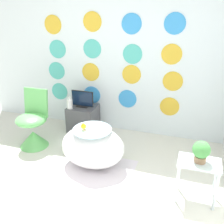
# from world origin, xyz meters

# --- Properties ---
(ground_plane) EXTENTS (12.00, 12.00, 0.00)m
(ground_plane) POSITION_xyz_m (0.00, 0.00, 0.00)
(ground_plane) COLOR silver
(wall_back_dotted) EXTENTS (4.63, 0.05, 2.60)m
(wall_back_dotted) POSITION_xyz_m (-0.00, 2.17, 1.30)
(wall_back_dotted) COLOR white
(wall_back_dotted) RESTS_ON ground_plane
(rug) EXTENTS (1.01, 0.84, 0.01)m
(rug) POSITION_xyz_m (0.18, 0.86, 0.00)
(rug) COLOR silver
(rug) RESTS_ON ground_plane
(bathtub) EXTENTS (0.85, 0.61, 0.55)m
(bathtub) POSITION_xyz_m (0.13, 1.01, 0.28)
(bathtub) COLOR white
(bathtub) RESTS_ON ground_plane
(rubber_duck) EXTENTS (0.07, 0.08, 0.08)m
(rubber_duck) POSITION_xyz_m (0.03, 0.96, 0.59)
(rubber_duck) COLOR yellow
(rubber_duck) RESTS_ON bathtub
(chair) EXTENTS (0.45, 0.45, 0.85)m
(chair) POSITION_xyz_m (-0.91, 1.21, 0.28)
(chair) COLOR #66C166
(chair) RESTS_ON ground_plane
(tv_cabinet) EXTENTS (0.45, 0.42, 0.43)m
(tv_cabinet) POSITION_xyz_m (-0.41, 1.91, 0.22)
(tv_cabinet) COLOR #4C4C51
(tv_cabinet) RESTS_ON ground_plane
(tv) EXTENTS (0.37, 0.12, 0.27)m
(tv) POSITION_xyz_m (-0.41, 1.91, 0.55)
(tv) COLOR black
(tv) RESTS_ON tv_cabinet
(vase) EXTENTS (0.09, 0.09, 0.18)m
(vase) POSITION_xyz_m (-0.57, 1.77, 0.51)
(vase) COLOR white
(vase) RESTS_ON tv_cabinet
(side_table) EXTENTS (0.44, 0.29, 0.48)m
(side_table) POSITION_xyz_m (1.44, 0.76, 0.38)
(side_table) COLOR silver
(side_table) RESTS_ON ground_plane
(potted_plant_left) EXTENTS (0.18, 0.18, 0.24)m
(potted_plant_left) POSITION_xyz_m (1.44, 0.76, 0.62)
(potted_plant_left) COLOR #8C6B4C
(potted_plant_left) RESTS_ON side_table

